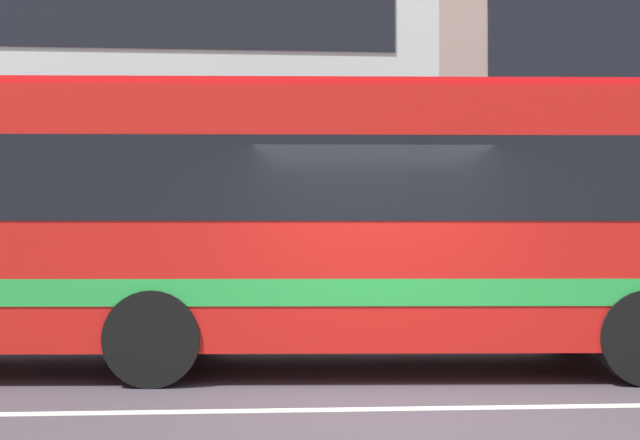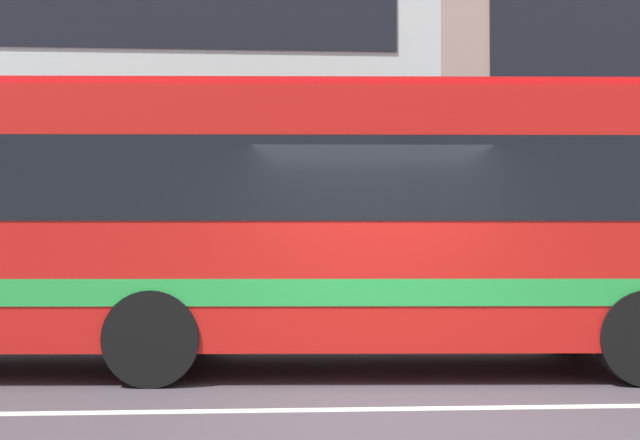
% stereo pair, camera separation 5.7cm
% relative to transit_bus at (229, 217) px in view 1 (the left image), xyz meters
% --- Properties ---
extents(ground_plane, '(160.00, 160.00, 0.00)m').
position_rel_transit_bus_xyz_m(ground_plane, '(1.55, -2.36, -1.79)').
color(ground_plane, '#453D47').
extents(lane_centre_line, '(60.00, 0.16, 0.01)m').
position_rel_transit_bus_xyz_m(lane_centre_line, '(1.55, -2.36, -1.79)').
color(lane_centre_line, silver).
rests_on(lane_centre_line, ground_plane).
extents(transit_bus, '(11.02, 3.08, 3.25)m').
position_rel_transit_bus_xyz_m(transit_bus, '(0.00, 0.00, 0.00)').
color(transit_bus, red).
rests_on(transit_bus, ground_plane).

